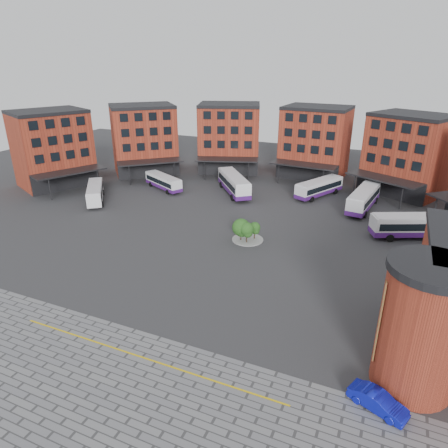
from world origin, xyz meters
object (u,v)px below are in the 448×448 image
at_px(bus_a, 95,192).
at_px(bus_e, 364,198).
at_px(bus_d, 319,187).
at_px(bus_c, 234,183).
at_px(blue_car, 378,401).
at_px(bus_b, 163,182).
at_px(bus_f, 415,226).
at_px(tree_island, 245,229).

height_order(bus_a, bus_e, bus_e).
bearing_deg(bus_d, bus_c, -136.87).
relative_size(bus_c, blue_car, 2.73).
xyz_separation_m(bus_b, bus_d, (28.52, 7.73, 0.18)).
relative_size(bus_b, blue_car, 2.30).
xyz_separation_m(bus_b, blue_car, (42.02, -39.15, -0.80)).
bearing_deg(bus_e, bus_a, -153.38).
bearing_deg(blue_car, bus_f, 18.06).
distance_m(bus_a, bus_d, 40.47).
height_order(bus_a, bus_d, bus_d).
bearing_deg(blue_car, bus_c, 56.29).
distance_m(tree_island, bus_d, 24.38).
bearing_deg(bus_a, blue_car, -67.49).
bearing_deg(blue_car, bus_d, 38.32).
xyz_separation_m(bus_d, blue_car, (13.50, -46.88, -0.98)).
relative_size(tree_island, bus_e, 0.35).
bearing_deg(bus_b, bus_d, -47.59).
xyz_separation_m(bus_a, bus_d, (35.97, 18.54, -0.06)).
bearing_deg(bus_e, bus_f, -42.05).
xyz_separation_m(tree_island, bus_d, (5.58, 23.74, -0.09)).
distance_m(tree_island, bus_a, 30.84).
height_order(bus_a, bus_c, bus_c).
xyz_separation_m(bus_e, bus_f, (7.84, -9.37, -0.01)).
relative_size(bus_a, blue_car, 2.26).
xyz_separation_m(bus_e, blue_car, (5.36, -43.19, -1.15)).
relative_size(bus_a, bus_f, 0.80).
bearing_deg(bus_d, bus_e, 1.85).
xyz_separation_m(tree_island, bus_a, (-30.40, 5.20, -0.03)).
bearing_deg(tree_island, bus_a, 170.30).
relative_size(bus_f, blue_car, 2.84).
xyz_separation_m(bus_b, bus_f, (44.50, -5.33, 0.34)).
bearing_deg(bus_a, bus_d, -10.42).
relative_size(bus_e, blue_car, 2.90).
distance_m(bus_c, blue_car, 51.08).
xyz_separation_m(tree_island, bus_c, (-9.50, 19.17, 0.15)).
bearing_deg(blue_car, bus_b, 69.28).
xyz_separation_m(tree_island, blue_car, (19.08, -23.15, -1.07)).
distance_m(bus_e, blue_car, 43.53).
height_order(bus_c, blue_car, bus_c).
bearing_deg(bus_a, bus_b, 17.71).
bearing_deg(tree_island, blue_car, -50.49).
bearing_deg(bus_b, bus_e, -56.47).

